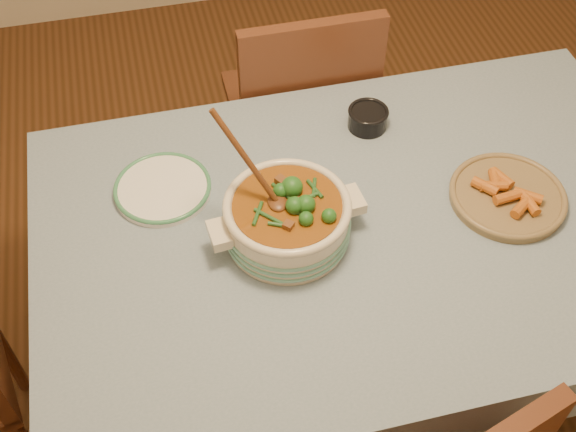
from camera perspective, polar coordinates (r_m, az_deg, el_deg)
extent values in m
plane|color=#402612|center=(2.47, 4.76, -11.75)|extent=(4.50, 4.50, 0.00)
cube|color=brown|center=(1.87, 6.16, -1.02)|extent=(1.60, 1.00, 0.05)
cube|color=#8494AB|center=(1.85, 6.23, -0.47)|extent=(1.68, 1.08, 0.01)
cylinder|color=brown|center=(2.39, -14.81, -2.12)|extent=(0.07, 0.07, 0.70)
cylinder|color=brown|center=(2.66, 17.77, 3.71)|extent=(0.07, 0.07, 0.70)
cylinder|color=beige|center=(1.76, -0.06, -0.44)|extent=(0.33, 0.33, 0.12)
torus|color=beige|center=(1.71, -0.06, 0.83)|extent=(0.31, 0.31, 0.02)
cube|color=beige|center=(1.79, 5.09, 1.27)|extent=(0.06, 0.08, 0.03)
cube|color=beige|center=(1.72, -5.43, -1.45)|extent=(0.06, 0.08, 0.03)
cylinder|color=#915015|center=(1.72, -0.06, 0.66)|extent=(0.26, 0.26, 0.02)
cylinder|color=white|center=(1.93, -9.87, 2.12)|extent=(0.33, 0.33, 0.02)
torus|color=#3D885C|center=(1.92, -9.90, 2.28)|extent=(0.26, 0.26, 0.01)
cylinder|color=black|center=(2.08, 6.32, 7.63)|extent=(0.13, 0.13, 0.06)
torus|color=black|center=(2.06, 6.38, 8.21)|extent=(0.12, 0.12, 0.01)
cylinder|color=black|center=(2.07, 6.35, 7.98)|extent=(0.09, 0.09, 0.01)
cylinder|color=olive|center=(1.96, 16.93, 1.43)|extent=(0.33, 0.33, 0.02)
torus|color=olive|center=(1.95, 17.00, 1.64)|extent=(0.30, 0.30, 0.02)
cube|color=#5B2E1B|center=(2.57, 0.56, 8.67)|extent=(0.45, 0.45, 0.04)
cube|color=#5B2E1B|center=(2.27, 1.86, 9.98)|extent=(0.45, 0.04, 0.48)
cylinder|color=#5B2E1B|center=(2.91, 3.30, 8.07)|extent=(0.04, 0.04, 0.48)
cylinder|color=#5B2E1B|center=(2.84, -4.20, 6.86)|extent=(0.04, 0.04, 0.48)
cylinder|color=#5B2E1B|center=(2.65, 5.56, 2.70)|extent=(0.04, 0.04, 0.48)
cylinder|color=#5B2E1B|center=(2.58, -2.59, 1.24)|extent=(0.04, 0.04, 0.48)
cylinder|color=#5B2E1B|center=(2.40, -21.45, -9.93)|extent=(0.04, 0.04, 0.44)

